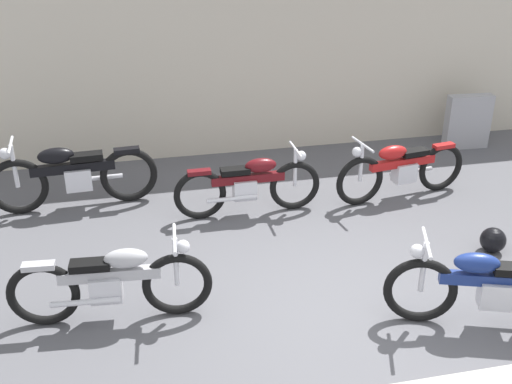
{
  "coord_description": "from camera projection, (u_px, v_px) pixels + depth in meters",
  "views": [
    {
      "loc": [
        -2.09,
        -4.79,
        3.86
      ],
      "look_at": [
        -0.64,
        1.86,
        0.55
      ],
      "focal_mm": 43.82,
      "sensor_mm": 36.0,
      "label": 1
    }
  ],
  "objects": [
    {
      "name": "motorcycle_maroon",
      "position": [
        249.0,
        185.0,
        8.07
      ],
      "size": [
        1.94,
        0.54,
        0.87
      ],
      "rotation": [
        0.0,
        0.0,
        0.01
      ],
      "color": "black",
      "rests_on": "ground_plane"
    },
    {
      "name": "stone_marker",
      "position": [
        468.0,
        122.0,
        10.17
      ],
      "size": [
        0.74,
        0.24,
        0.89
      ],
      "primitive_type": "cube",
      "rotation": [
        0.0,
        0.0,
        -0.06
      ],
      "color": "#9E9EA3",
      "rests_on": "ground_plane"
    },
    {
      "name": "motorcycle_blue",
      "position": [
        490.0,
        288.0,
        5.95
      ],
      "size": [
        1.94,
        0.86,
        0.91
      ],
      "rotation": [
        0.0,
        0.0,
        2.81
      ],
      "color": "black",
      "rests_on": "ground_plane"
    },
    {
      "name": "helmet",
      "position": [
        493.0,
        240.0,
        7.32
      ],
      "size": [
        0.3,
        0.3,
        0.3
      ],
      "primitive_type": "sphere",
      "color": "black",
      "rests_on": "ground_plane"
    },
    {
      "name": "ground_plane",
      "position": [
        357.0,
        314.0,
        6.3
      ],
      "size": [
        40.0,
        40.0,
        0.0
      ],
      "primitive_type": "plane",
      "color": "#56565B"
    },
    {
      "name": "building_wall",
      "position": [
        258.0,
        64.0,
        9.77
      ],
      "size": [
        18.0,
        0.3,
        2.8
      ],
      "primitive_type": "cube",
      "color": "beige",
      "rests_on": "ground_plane"
    },
    {
      "name": "motorcycle_black",
      "position": [
        72.0,
        175.0,
        8.21
      ],
      "size": [
        2.19,
        0.61,
        0.98
      ],
      "rotation": [
        0.0,
        0.0,
        3.19
      ],
      "color": "black",
      "rests_on": "ground_plane"
    },
    {
      "name": "motorcycle_silver",
      "position": [
        112.0,
        282.0,
        6.04
      ],
      "size": [
        1.98,
        0.55,
        0.89
      ],
      "rotation": [
        0.0,
        0.0,
        -0.08
      ],
      "color": "black",
      "rests_on": "ground_plane"
    },
    {
      "name": "motorcycle_red",
      "position": [
        401.0,
        169.0,
        8.5
      ],
      "size": [
        1.97,
        0.59,
        0.89
      ],
      "rotation": [
        0.0,
        0.0,
        3.29
      ],
      "color": "black",
      "rests_on": "ground_plane"
    }
  ]
}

